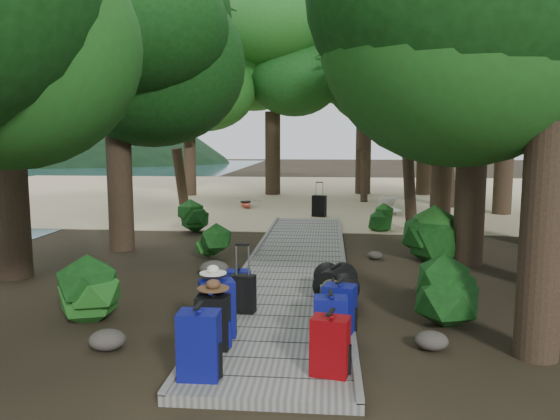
# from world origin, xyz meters

# --- Properties ---
(ground) EXTENTS (120.00, 120.00, 0.00)m
(ground) POSITION_xyz_m (0.00, 0.00, 0.00)
(ground) COLOR #2C2416
(ground) RESTS_ON ground
(sand_beach) EXTENTS (40.00, 22.00, 0.02)m
(sand_beach) POSITION_xyz_m (0.00, 16.00, 0.01)
(sand_beach) COLOR tan
(sand_beach) RESTS_ON ground
(boardwalk) EXTENTS (2.00, 12.00, 0.12)m
(boardwalk) POSITION_xyz_m (0.00, 1.00, 0.06)
(boardwalk) COLOR gray
(boardwalk) RESTS_ON ground
(backpack_left_a) EXTENTS (0.43, 0.30, 0.79)m
(backpack_left_a) POSITION_xyz_m (-0.68, -4.58, 0.52)
(backpack_left_a) COLOR navy
(backpack_left_a) RESTS_ON boardwalk
(backpack_left_b) EXTENTS (0.39, 0.28, 0.71)m
(backpack_left_b) POSITION_xyz_m (-0.71, -3.76, 0.48)
(backpack_left_b) COLOR black
(backpack_left_b) RESTS_ON boardwalk
(backpack_left_c) EXTENTS (0.51, 0.44, 0.80)m
(backpack_left_c) POSITION_xyz_m (-0.75, -3.36, 0.52)
(backpack_left_c) COLOR navy
(backpack_left_c) RESTS_ON boardwalk
(backpack_left_d) EXTENTS (0.41, 0.33, 0.56)m
(backpack_left_d) POSITION_xyz_m (-0.71, -1.93, 0.40)
(backpack_left_d) COLOR navy
(backpack_left_d) RESTS_ON boardwalk
(backpack_right_a) EXTENTS (0.44, 0.35, 0.69)m
(backpack_right_a) POSITION_xyz_m (0.67, -4.37, 0.47)
(backpack_right_a) COLOR maroon
(backpack_right_a) RESTS_ON boardwalk
(backpack_right_b) EXTENTS (0.40, 0.28, 0.71)m
(backpack_right_b) POSITION_xyz_m (0.67, -3.68, 0.48)
(backpack_right_b) COLOR navy
(backpack_right_b) RESTS_ON boardwalk
(backpack_right_c) EXTENTS (0.47, 0.39, 0.69)m
(backpack_right_c) POSITION_xyz_m (0.79, -3.07, 0.47)
(backpack_right_c) COLOR navy
(backpack_right_c) RESTS_ON boardwalk
(backpack_right_d) EXTENTS (0.35, 0.26, 0.53)m
(backpack_right_d) POSITION_xyz_m (0.71, -2.64, 0.38)
(backpack_right_d) COLOR #35411C
(backpack_right_d) RESTS_ON boardwalk
(duffel_right_khaki) EXTENTS (0.41, 0.59, 0.39)m
(duffel_right_khaki) POSITION_xyz_m (0.72, -1.95, 0.31)
(duffel_right_khaki) COLOR brown
(duffel_right_khaki) RESTS_ON boardwalk
(duffel_right_black) EXTENTS (0.72, 0.88, 0.48)m
(duffel_right_black) POSITION_xyz_m (0.76, -1.47, 0.36)
(duffel_right_black) COLOR black
(duffel_right_black) RESTS_ON boardwalk
(suitcase_on_boardwalk) EXTENTS (0.38, 0.25, 0.55)m
(suitcase_on_boardwalk) POSITION_xyz_m (-0.57, -2.38, 0.39)
(suitcase_on_boardwalk) COLOR black
(suitcase_on_boardwalk) RESTS_ON boardwalk
(lone_suitcase_on_sand) EXTENTS (0.50, 0.37, 0.71)m
(lone_suitcase_on_sand) POSITION_xyz_m (0.33, 8.20, 0.37)
(lone_suitcase_on_sand) COLOR black
(lone_suitcase_on_sand) RESTS_ON sand_beach
(hat_brown) EXTENTS (0.38, 0.38, 0.12)m
(hat_brown) POSITION_xyz_m (-0.72, -3.70, 0.89)
(hat_brown) COLOR #51351E
(hat_brown) RESTS_ON backpack_left_b
(hat_white) EXTENTS (0.34, 0.34, 0.11)m
(hat_white) POSITION_xyz_m (-0.80, -3.32, 0.98)
(hat_white) COLOR silver
(hat_white) RESTS_ON backpack_left_c
(kayak) EXTENTS (1.48, 3.00, 0.29)m
(kayak) POSITION_xyz_m (-2.51, 10.51, 0.17)
(kayak) COLOR red
(kayak) RESTS_ON sand_beach
(sun_lounger) EXTENTS (0.84, 1.72, 0.53)m
(sun_lounger) POSITION_xyz_m (2.74, 9.00, 0.29)
(sun_lounger) COLOR silver
(sun_lounger) RESTS_ON sand_beach
(tree_right_a) EXTENTS (4.41, 4.41, 7.35)m
(tree_right_a) POSITION_xyz_m (3.13, -3.39, 3.68)
(tree_right_a) COLOR black
(tree_right_a) RESTS_ON ground
(tree_right_c) EXTENTS (5.03, 5.03, 8.71)m
(tree_right_c) POSITION_xyz_m (3.53, 1.55, 4.35)
(tree_right_c) COLOR black
(tree_right_c) RESTS_ON ground
(tree_right_e) EXTENTS (5.02, 5.02, 9.04)m
(tree_right_e) POSITION_xyz_m (4.08, 7.19, 4.52)
(tree_right_e) COLOR black
(tree_right_e) RESTS_ON ground
(tree_right_f) EXTENTS (5.05, 5.05, 9.02)m
(tree_right_f) POSITION_xyz_m (6.61, 9.44, 4.51)
(tree_right_f) COLOR black
(tree_right_f) RESTS_ON ground
(tree_left_c) EXTENTS (4.76, 4.76, 8.27)m
(tree_left_c) POSITION_xyz_m (-4.21, 2.37, 4.14)
(tree_left_c) COLOR black
(tree_left_c) RESTS_ON ground
(tree_back_a) EXTENTS (5.84, 5.84, 10.11)m
(tree_back_a) POSITION_xyz_m (-1.98, 15.45, 5.06)
(tree_back_a) COLOR black
(tree_back_a) RESTS_ON ground
(tree_back_b) EXTENTS (5.74, 5.74, 10.26)m
(tree_back_b) POSITION_xyz_m (2.24, 16.11, 5.13)
(tree_back_b) COLOR black
(tree_back_b) RESTS_ON ground
(tree_back_c) EXTENTS (5.29, 5.29, 9.51)m
(tree_back_c) POSITION_xyz_m (5.02, 15.94, 4.76)
(tree_back_c) COLOR black
(tree_back_c) RESTS_ON ground
(tree_back_d) EXTENTS (4.71, 4.71, 7.85)m
(tree_back_d) POSITION_xyz_m (-5.72, 14.67, 3.93)
(tree_back_d) COLOR black
(tree_back_d) RESTS_ON ground
(palm_right_a) EXTENTS (4.41, 4.41, 7.51)m
(palm_right_a) POSITION_xyz_m (3.12, 5.80, 3.76)
(palm_right_a) COLOR #123B10
(palm_right_a) RESTS_ON ground
(palm_right_b) EXTENTS (4.78, 4.78, 9.24)m
(palm_right_b) POSITION_xyz_m (5.32, 11.48, 4.62)
(palm_right_b) COLOR #123B10
(palm_right_b) RESTS_ON ground
(palm_right_c) EXTENTS (4.01, 4.01, 6.38)m
(palm_right_c) POSITION_xyz_m (2.31, 12.88, 3.19)
(palm_right_c) COLOR #123B10
(palm_right_c) RESTS_ON ground
(palm_left_a) EXTENTS (4.37, 4.37, 6.95)m
(palm_left_a) POSITION_xyz_m (-4.21, 7.19, 3.47)
(palm_left_a) COLOR #123B10
(palm_left_a) RESTS_ON ground
(rock_left_a) EXTENTS (0.46, 0.41, 0.25)m
(rock_left_a) POSITION_xyz_m (-2.08, -3.63, 0.13)
(rock_left_a) COLOR #4C473F
(rock_left_a) RESTS_ON ground
(rock_left_b) EXTENTS (0.36, 0.33, 0.20)m
(rock_left_b) POSITION_xyz_m (-2.90, -2.39, 0.10)
(rock_left_b) COLOR #4C473F
(rock_left_b) RESTS_ON ground
(rock_left_c) EXTENTS (0.56, 0.50, 0.31)m
(rock_left_c) POSITION_xyz_m (-1.51, 0.06, 0.15)
(rock_left_c) COLOR #4C473F
(rock_left_c) RESTS_ON ground
(rock_left_d) EXTENTS (0.30, 0.27, 0.16)m
(rock_left_d) POSITION_xyz_m (-2.27, 3.37, 0.08)
(rock_left_d) COLOR #4C473F
(rock_left_d) RESTS_ON ground
(rock_right_a) EXTENTS (0.42, 0.38, 0.23)m
(rock_right_a) POSITION_xyz_m (1.93, -3.27, 0.11)
(rock_right_a) COLOR #4C473F
(rock_right_a) RESTS_ON ground
(rock_right_b) EXTENTS (0.49, 0.44, 0.27)m
(rock_right_b) POSITION_xyz_m (2.31, -1.01, 0.14)
(rock_right_b) COLOR #4C473F
(rock_right_b) RESTS_ON ground
(rock_right_c) EXTENTS (0.32, 0.29, 0.18)m
(rock_right_c) POSITION_xyz_m (1.66, 1.84, 0.09)
(rock_right_c) COLOR #4C473F
(rock_right_c) RESTS_ON ground
(shrub_left_a) EXTENTS (0.97, 0.97, 0.87)m
(shrub_left_a) POSITION_xyz_m (-2.68, -2.57, 0.44)
(shrub_left_a) COLOR #1F5118
(shrub_left_a) RESTS_ON ground
(shrub_left_b) EXTENTS (0.78, 0.78, 0.70)m
(shrub_left_b) POSITION_xyz_m (-1.86, 1.44, 0.35)
(shrub_left_b) COLOR #1F5118
(shrub_left_b) RESTS_ON ground
(shrub_left_c) EXTENTS (1.04, 1.04, 0.94)m
(shrub_left_c) POSITION_xyz_m (-3.00, 4.79, 0.47)
(shrub_left_c) COLOR #1F5118
(shrub_left_c) RESTS_ON ground
(shrub_right_a) EXTENTS (1.09, 1.09, 0.98)m
(shrub_right_a) POSITION_xyz_m (2.24, -2.37, 0.49)
(shrub_right_a) COLOR #1F5118
(shrub_right_a) RESTS_ON ground
(shrub_right_b) EXTENTS (1.26, 1.26, 1.13)m
(shrub_right_b) POSITION_xyz_m (2.85, 1.90, 0.56)
(shrub_right_b) COLOR #1F5118
(shrub_right_b) RESTS_ON ground
(shrub_right_c) EXTENTS (0.76, 0.76, 0.69)m
(shrub_right_c) POSITION_xyz_m (2.13, 5.47, 0.34)
(shrub_right_c) COLOR #1F5118
(shrub_right_c) RESTS_ON ground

